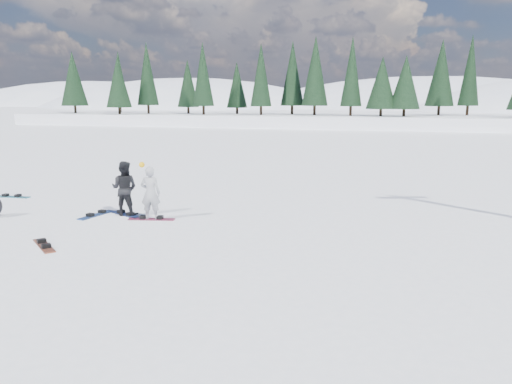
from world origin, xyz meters
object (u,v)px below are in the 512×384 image
snowboarder_man (124,188)px  snowboard_loose_c (12,197)px  snowboard_loose_b (44,246)px  snowboarder_woman (150,193)px  snowboard_loose_a (96,215)px

snowboarder_man → snowboard_loose_c: (-5.93, 1.50, -0.90)m
snowboarder_man → snowboard_loose_b: snowboarder_man is taller
snowboarder_woman → snowboard_loose_a: snowboarder_woman is taller
snowboarder_woman → snowboarder_man: size_ratio=1.04×
snowboard_loose_b → snowboard_loose_a: same height
snowboard_loose_c → snowboard_loose_b: bearing=-47.4°
snowboard_loose_b → snowboard_loose_a: (-0.67, 3.47, 0.00)m
snowboarder_man → snowboard_loose_c: snowboarder_man is taller
snowboard_loose_c → snowboarder_woman: bearing=-19.2°
snowboard_loose_a → snowboard_loose_b: bearing=-159.4°
snowboard_loose_b → snowboard_loose_a: 3.53m
snowboarder_woman → snowboard_loose_c: snowboarder_woman is taller
snowboard_loose_c → snowboard_loose_a: size_ratio=1.00×
snowboard_loose_c → snowboard_loose_a: (5.00, -1.82, 0.00)m
snowboarder_man → snowboard_loose_a: size_ratio=1.22×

